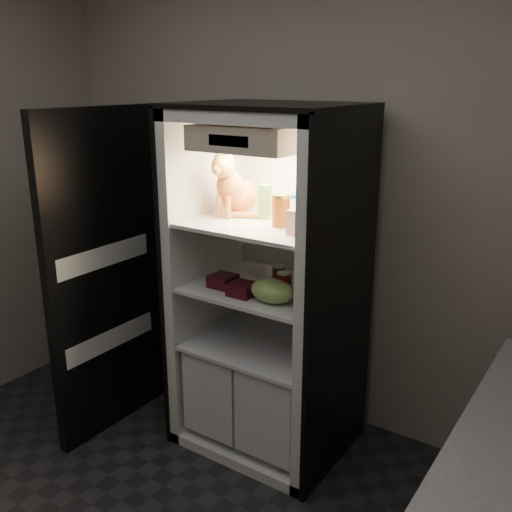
{
  "coord_description": "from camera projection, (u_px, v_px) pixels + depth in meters",
  "views": [
    {
      "loc": [
        1.55,
        -1.04,
        1.99
      ],
      "look_at": [
        -0.05,
        1.32,
        1.1
      ],
      "focal_mm": 40.0,
      "sensor_mm": 36.0,
      "label": 1
    }
  ],
  "objects": [
    {
      "name": "tabby_cat",
      "position": [
        235.0,
        190.0,
        3.01
      ],
      "size": [
        0.3,
        0.34,
        0.36
      ],
      "rotation": [
        0.0,
        0.0,
        0.02
      ],
      "color": "#B14D16",
      "rests_on": "refrigerator"
    },
    {
      "name": "soda_can_b",
      "position": [
        300.0,
        283.0,
        2.88
      ],
      "size": [
        0.06,
        0.06,
        0.11
      ],
      "color": "black",
      "rests_on": "refrigerator"
    },
    {
      "name": "soda_can_c",
      "position": [
        284.0,
        286.0,
        2.81
      ],
      "size": [
        0.07,
        0.07,
        0.14
      ],
      "color": "black",
      "rests_on": "refrigerator"
    },
    {
      "name": "fridge_door",
      "position": [
        111.0,
        276.0,
        3.24
      ],
      "size": [
        0.06,
        0.87,
        1.85
      ],
      "rotation": [
        0.0,
        0.0,
        -0.0
      ],
      "color": "black",
      "rests_on": "floor"
    },
    {
      "name": "soda_can_a",
      "position": [
        300.0,
        279.0,
        2.95
      ],
      "size": [
        0.06,
        0.06,
        0.11
      ],
      "color": "black",
      "rests_on": "refrigerator"
    },
    {
      "name": "mayo_tub",
      "position": [
        297.0,
        206.0,
        2.94
      ],
      "size": [
        0.09,
        0.09,
        0.13
      ],
      "color": "white",
      "rests_on": "refrigerator"
    },
    {
      "name": "parmesan_shaker",
      "position": [
        265.0,
        202.0,
        2.93
      ],
      "size": [
        0.07,
        0.07,
        0.18
      ],
      "color": "#24862F",
      "rests_on": "refrigerator"
    },
    {
      "name": "cream_carton",
      "position": [
        296.0,
        222.0,
        2.65
      ],
      "size": [
        0.07,
        0.07,
        0.12
      ],
      "primitive_type": "cube",
      "color": "silver",
      "rests_on": "refrigerator"
    },
    {
      "name": "pepper_jar",
      "position": [
        322.0,
        204.0,
        2.79
      ],
      "size": [
        0.13,
        0.13,
        0.22
      ],
      "color": "#A82916",
      "rests_on": "refrigerator"
    },
    {
      "name": "grape_bag",
      "position": [
        272.0,
        291.0,
        2.77
      ],
      "size": [
        0.23,
        0.17,
        0.11
      ],
      "primitive_type": "ellipsoid",
      "color": "#95BC57",
      "rests_on": "refrigerator"
    },
    {
      "name": "salsa_jar",
      "position": [
        281.0,
        210.0,
        2.78
      ],
      "size": [
        0.09,
        0.09,
        0.16
      ],
      "color": "maroon",
      "rests_on": "refrigerator"
    },
    {
      "name": "room_shell",
      "position": [
        31.0,
        202.0,
        1.76
      ],
      "size": [
        3.6,
        3.6,
        3.6
      ],
      "color": "white",
      "rests_on": "floor"
    },
    {
      "name": "berry_box_right",
      "position": [
        243.0,
        289.0,
        2.87
      ],
      "size": [
        0.13,
        0.13,
        0.06
      ],
      "primitive_type": "cube",
      "color": "#4A0C19",
      "rests_on": "refrigerator"
    },
    {
      "name": "refrigerator",
      "position": [
        270.0,
        308.0,
        3.1
      ],
      "size": [
        0.9,
        0.72,
        1.88
      ],
      "color": "white",
      "rests_on": "floor"
    },
    {
      "name": "berry_box_left",
      "position": [
        223.0,
        281.0,
        2.99
      ],
      "size": [
        0.13,
        0.13,
        0.06
      ],
      "primitive_type": "cube",
      "color": "#4A0C19",
      "rests_on": "refrigerator"
    },
    {
      "name": "condiment_jar",
      "position": [
        279.0,
        275.0,
        3.03
      ],
      "size": [
        0.07,
        0.07,
        0.1
      ],
      "color": "#513117",
      "rests_on": "refrigerator"
    }
  ]
}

